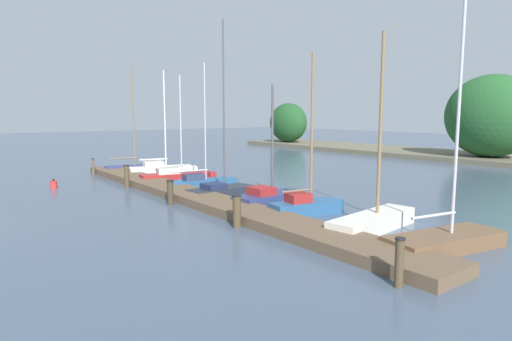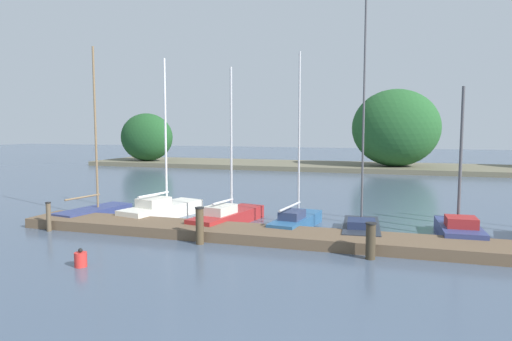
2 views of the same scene
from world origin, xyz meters
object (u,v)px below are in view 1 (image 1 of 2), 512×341
object	(u,v)px
mooring_piling_2	(170,192)
sailboat_6	(308,204)
mooring_piling_4	(399,262)
mooring_piling_1	(127,176)
sailboat_3	(203,182)
channel_buoy_0	(54,184)
sailboat_0	(134,167)
sailboat_1	(163,169)
sailboat_4	(222,189)
sailboat_5	(270,197)
sailboat_7	(375,218)
sailboat_2	(179,176)
mooring_piling_0	(93,167)
sailboat_8	(449,238)
mooring_piling_3	(237,211)

from	to	relation	value
mooring_piling_2	sailboat_6	bearing A→B (deg)	34.63
sailboat_6	mooring_piling_4	distance (m)	7.25
mooring_piling_1	sailboat_3	bearing A→B (deg)	51.92
mooring_piling_1	channel_buoy_0	size ratio (longest dim) A/B	2.36
mooring_piling_4	channel_buoy_0	size ratio (longest dim) A/B	2.27
sailboat_0	sailboat_1	distance (m)	2.78
sailboat_3	mooring_piling_1	distance (m)	4.02
sailboat_4	sailboat_5	size ratio (longest dim) A/B	1.61
sailboat_5	sailboat_7	world-z (taller)	sailboat_7
sailboat_0	sailboat_4	xyz separation A→B (m)	(10.70, 0.14, 0.01)
sailboat_2	sailboat_6	bearing A→B (deg)	-77.98
mooring_piling_0	mooring_piling_4	bearing A→B (deg)	-0.28
sailboat_6	mooring_piling_2	xyz separation A→B (m)	(-4.92, -3.40, 0.12)
sailboat_2	mooring_piling_1	xyz separation A→B (m)	(0.17, -3.10, 0.26)
sailboat_6	mooring_piling_2	distance (m)	5.98
sailboat_0	sailboat_3	size ratio (longest dim) A/B	1.08
sailboat_0	sailboat_2	distance (m)	5.72
sailboat_0	channel_buoy_0	distance (m)	6.98
sailboat_8	sailboat_7	bearing A→B (deg)	99.36
mooring_piling_0	channel_buoy_0	distance (m)	5.04
sailboat_2	mooring_piling_4	size ratio (longest dim) A/B	5.22
mooring_piling_3	mooring_piling_4	world-z (taller)	mooring_piling_4
sailboat_8	channel_buoy_0	xyz separation A→B (m)	(-17.87, -6.68, -0.13)
sailboat_3	mooring_piling_3	size ratio (longest dim) A/B	5.63
sailboat_2	sailboat_8	size ratio (longest dim) A/B	0.77
sailboat_3	mooring_piling_1	size ratio (longest dim) A/B	5.39
mooring_piling_1	mooring_piling_2	xyz separation A→B (m)	(5.30, -0.10, -0.07)
sailboat_4	mooring_piling_1	size ratio (longest dim) A/B	6.84
sailboat_2	sailboat_5	distance (m)	8.14
sailboat_1	sailboat_5	xyz separation A→B (m)	(11.21, -0.37, -0.02)
sailboat_0	mooring_piling_1	size ratio (longest dim) A/B	5.83
sailboat_0	sailboat_7	world-z (taller)	sailboat_0
sailboat_7	sailboat_8	size ratio (longest dim) A/B	0.83
sailboat_6	channel_buoy_0	world-z (taller)	sailboat_6
channel_buoy_0	mooring_piling_4	bearing A→B (deg)	9.40
sailboat_5	sailboat_6	size ratio (longest dim) A/B	0.82
sailboat_0	mooring_piling_4	bearing A→B (deg)	-86.86
sailboat_4	sailboat_5	distance (m)	3.17
mooring_piling_0	mooring_piling_1	world-z (taller)	mooring_piling_1
sailboat_5	sailboat_7	distance (m)	5.24
sailboat_5	sailboat_7	xyz separation A→B (m)	(5.22, 0.37, 0.03)
sailboat_2	sailboat_5	bearing A→B (deg)	-78.21
mooring_piling_2	channel_buoy_0	size ratio (longest dim) A/B	2.08
sailboat_5	mooring_piling_2	world-z (taller)	sailboat_5
mooring_piling_2	sailboat_2	bearing A→B (deg)	149.76
sailboat_6	mooring_piling_1	distance (m)	10.74
sailboat_2	mooring_piling_2	xyz separation A→B (m)	(5.48, -3.19, 0.19)
mooring_piling_2	mooring_piling_4	bearing A→B (deg)	0.26
sailboat_8	mooring_piling_3	bearing A→B (deg)	132.92
sailboat_7	sailboat_2	bearing A→B (deg)	84.35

